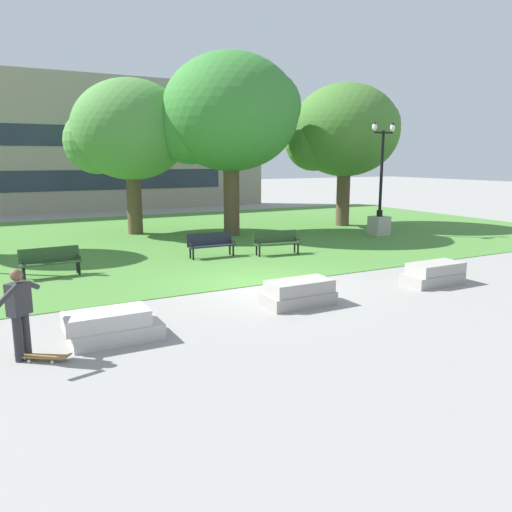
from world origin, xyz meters
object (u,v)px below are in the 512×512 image
concrete_block_right (434,274)px  park_bench_far_left (50,260)px  skateboard (43,356)px  park_bench_near_left (211,243)px  park_bench_near_right (276,241)px  lamp_post_right (380,213)px  concrete_block_left (299,293)px  person_skateboarder (19,308)px  concrete_block_center (112,326)px

concrete_block_right → park_bench_far_left: (-9.90, 6.29, 0.23)m
skateboard → park_bench_near_left: park_bench_near_left is taller
skateboard → park_bench_near_left: bearing=49.4°
park_bench_near_left → park_bench_near_right: same height
concrete_block_right → lamp_post_right: size_ratio=0.34×
concrete_block_left → park_bench_near_right: park_bench_near_right is taller
lamp_post_right → park_bench_near_right: bearing=-163.7°
concrete_block_left → lamp_post_right: (9.84, 8.15, 0.79)m
person_skateboarder → lamp_post_right: bearing=28.3°
concrete_block_center → skateboard: bearing=-161.6°
concrete_block_right → person_skateboarder: size_ratio=1.08×
park_bench_near_left → park_bench_near_right: bearing=-15.9°
concrete_block_left → lamp_post_right: lamp_post_right is taller
park_bench_far_left → park_bench_near_left: bearing=5.8°
concrete_block_left → lamp_post_right: bearing=39.6°
concrete_block_right → skateboard: (-10.77, -0.78, -0.22)m
concrete_block_center → concrete_block_left: bearing=4.7°
concrete_block_left → concrete_block_right: (4.69, -0.06, 0.00)m
park_bench_near_right → park_bench_far_left: same height
lamp_post_right → concrete_block_left: bearing=-140.4°
park_bench_near_left → person_skateboarder: bearing=-132.8°
park_bench_near_right → park_bench_near_left: bearing=164.1°
person_skateboarder → park_bench_far_left: (1.19, 6.82, -0.44)m
concrete_block_left → park_bench_far_left: 8.13m
skateboard → park_bench_far_left: park_bench_far_left is taller
park_bench_near_right → lamp_post_right: lamp_post_right is taller
park_bench_near_left → concrete_block_right: bearing=-58.4°
lamp_post_right → concrete_block_center: bearing=-149.7°
person_skateboarder → skateboard: 0.98m
lamp_post_right → concrete_block_right: bearing=-122.1°
concrete_block_center → person_skateboarder: size_ratio=1.12×
park_bench_far_left → park_bench_near_right: bearing=-0.8°
person_skateboarder → lamp_post_right: lamp_post_right is taller
concrete_block_left → park_bench_far_left: park_bench_far_left is taller
skateboard → park_bench_near_right: bearing=37.7°
concrete_block_left → concrete_block_center: bearing=-175.3°
concrete_block_center → concrete_block_right: same height
concrete_block_left → park_bench_far_left: size_ratio=0.99×
concrete_block_left → park_bench_near_right: (2.90, 6.12, 0.23)m
skateboard → park_bench_far_left: 7.14m
park_bench_near_left → lamp_post_right: size_ratio=0.34×
skateboard → lamp_post_right: size_ratio=0.18×
park_bench_near_left → skateboard: bearing=-130.6°
park_bench_near_right → lamp_post_right: (6.94, 2.03, 0.56)m
concrete_block_right → concrete_block_left: bearing=179.3°
park_bench_near_left → park_bench_near_right: 2.54m
park_bench_near_right → person_skateboarder: bearing=-144.2°
skateboard → park_bench_far_left: bearing=82.9°
concrete_block_left → park_bench_near_left: 6.83m
concrete_block_left → concrete_block_right: same height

